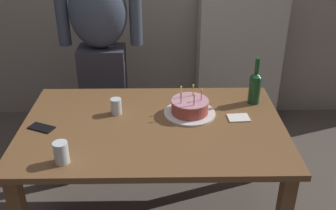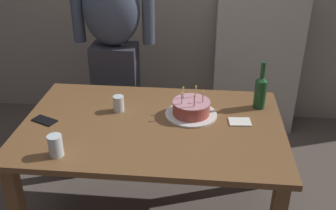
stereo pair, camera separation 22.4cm
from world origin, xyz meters
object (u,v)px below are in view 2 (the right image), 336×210
(cell_phone, at_px, (45,120))
(person_man_bearded, at_px, (114,51))
(birthday_cake, at_px, (191,109))
(water_glass_far, at_px, (119,104))
(wine_bottle, at_px, (260,91))
(napkin_stack, at_px, (240,122))
(water_glass_near, at_px, (56,146))

(cell_phone, xyz_separation_m, person_man_bearded, (0.23, 0.83, 0.13))
(person_man_bearded, bearing_deg, birthday_cake, 131.78)
(water_glass_far, distance_m, cell_phone, 0.44)
(birthday_cake, height_order, wine_bottle, wine_bottle)
(cell_phone, xyz_separation_m, napkin_stack, (1.13, 0.09, 0.00))
(napkin_stack, distance_m, person_man_bearded, 1.17)
(birthday_cake, distance_m, water_glass_far, 0.44)
(water_glass_near, distance_m, napkin_stack, 1.03)
(napkin_stack, height_order, person_man_bearded, person_man_bearded)
(cell_phone, bearing_deg, water_glass_near, -35.43)
(wine_bottle, bearing_deg, person_man_bearded, 152.07)
(water_glass_near, bearing_deg, wine_bottle, 29.95)
(napkin_stack, xyz_separation_m, person_man_bearded, (-0.89, 0.74, 0.13))
(birthday_cake, distance_m, napkin_stack, 0.29)
(water_glass_far, bearing_deg, cell_phone, -157.75)
(water_glass_far, bearing_deg, person_man_bearded, 104.31)
(person_man_bearded, bearing_deg, water_glass_near, 87.73)
(water_glass_far, relative_size, wine_bottle, 0.33)
(water_glass_near, distance_m, person_man_bearded, 1.16)
(birthday_cake, relative_size, person_man_bearded, 0.19)
(water_glass_far, relative_size, napkin_stack, 0.78)
(cell_phone, height_order, person_man_bearded, person_man_bearded)
(cell_phone, bearing_deg, birthday_cake, 34.44)
(birthday_cake, distance_m, water_glass_near, 0.81)
(birthday_cake, bearing_deg, wine_bottle, 18.84)
(water_glass_near, relative_size, water_glass_far, 1.17)
(wine_bottle, xyz_separation_m, napkin_stack, (-0.13, -0.20, -0.11))
(water_glass_far, distance_m, person_man_bearded, 0.69)
(birthday_cake, xyz_separation_m, person_man_bearded, (-0.61, 0.68, 0.09))
(water_glass_far, bearing_deg, wine_bottle, 8.49)
(water_glass_far, distance_m, napkin_stack, 0.73)
(wine_bottle, distance_m, napkin_stack, 0.26)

